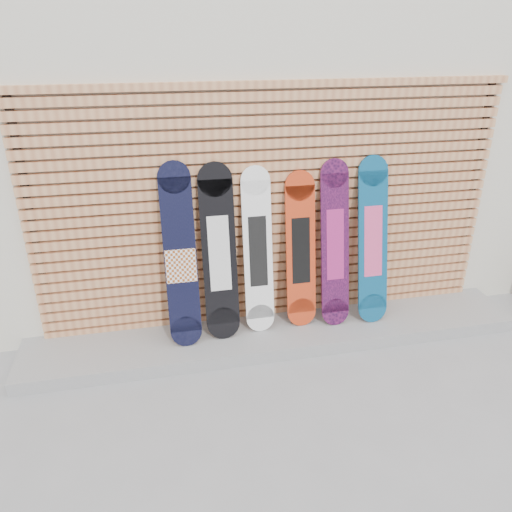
{
  "coord_description": "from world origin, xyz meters",
  "views": [
    {
      "loc": [
        -1.17,
        -3.15,
        2.69
      ],
      "look_at": [
        -0.34,
        0.75,
        0.85
      ],
      "focal_mm": 35.0,
      "sensor_mm": 36.0,
      "label": 1
    }
  ],
  "objects_px": {
    "snowboard_0": "(180,258)",
    "snowboard_5": "(373,241)",
    "snowboard_1": "(219,253)",
    "snowboard_2": "(258,251)",
    "snowboard_3": "(301,251)",
    "snowboard_4": "(335,245)"
  },
  "relations": [
    {
      "from": "snowboard_3",
      "to": "snowboard_5",
      "type": "bearing_deg",
      "value": -3.54
    },
    {
      "from": "snowboard_3",
      "to": "snowboard_4",
      "type": "distance_m",
      "value": 0.32
    },
    {
      "from": "snowboard_1",
      "to": "snowboard_5",
      "type": "height_order",
      "value": "snowboard_1"
    },
    {
      "from": "snowboard_2",
      "to": "snowboard_3",
      "type": "xyz_separation_m",
      "value": [
        0.4,
        0.01,
        -0.03
      ]
    },
    {
      "from": "snowboard_4",
      "to": "snowboard_3",
      "type": "bearing_deg",
      "value": 174.73
    },
    {
      "from": "snowboard_1",
      "to": "snowboard_2",
      "type": "distance_m",
      "value": 0.35
    },
    {
      "from": "snowboard_1",
      "to": "snowboard_3",
      "type": "distance_m",
      "value": 0.75
    },
    {
      "from": "snowboard_2",
      "to": "snowboard_4",
      "type": "height_order",
      "value": "snowboard_4"
    },
    {
      "from": "snowboard_0",
      "to": "snowboard_1",
      "type": "bearing_deg",
      "value": 4.22
    },
    {
      "from": "snowboard_0",
      "to": "snowboard_5",
      "type": "xyz_separation_m",
      "value": [
        1.76,
        0.01,
        -0.01
      ]
    },
    {
      "from": "snowboard_1",
      "to": "snowboard_5",
      "type": "distance_m",
      "value": 1.43
    },
    {
      "from": "snowboard_1",
      "to": "snowboard_2",
      "type": "height_order",
      "value": "snowboard_1"
    },
    {
      "from": "snowboard_0",
      "to": "snowboard_4",
      "type": "xyz_separation_m",
      "value": [
        1.4,
        0.03,
        -0.02
      ]
    },
    {
      "from": "snowboard_0",
      "to": "snowboard_2",
      "type": "relative_size",
      "value": 1.05
    },
    {
      "from": "snowboard_2",
      "to": "snowboard_3",
      "type": "bearing_deg",
      "value": 0.75
    },
    {
      "from": "snowboard_0",
      "to": "snowboard_1",
      "type": "xyz_separation_m",
      "value": [
        0.34,
        0.02,
        -0.0
      ]
    },
    {
      "from": "snowboard_2",
      "to": "snowboard_5",
      "type": "relative_size",
      "value": 0.98
    },
    {
      "from": "snowboard_3",
      "to": "snowboard_0",
      "type": "bearing_deg",
      "value": -177.03
    },
    {
      "from": "snowboard_3",
      "to": "snowboard_5",
      "type": "distance_m",
      "value": 0.68
    },
    {
      "from": "snowboard_0",
      "to": "snowboard_4",
      "type": "height_order",
      "value": "snowboard_0"
    },
    {
      "from": "snowboard_2",
      "to": "snowboard_3",
      "type": "distance_m",
      "value": 0.4
    },
    {
      "from": "snowboard_0",
      "to": "snowboard_3",
      "type": "bearing_deg",
      "value": 2.97
    }
  ]
}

